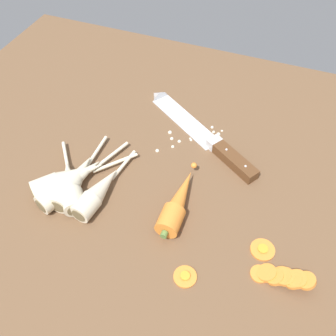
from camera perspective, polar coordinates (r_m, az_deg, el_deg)
ground_plane at (r=77.96cm, az=0.53°, el=-0.62°), size 120.00×90.00×4.00cm
chefs_knife at (r=83.23cm, az=4.46°, el=5.94°), size 30.99×21.65×4.18cm
whole_carrot at (r=68.23cm, az=1.53°, el=-5.31°), size 4.25×18.07×4.20cm
parsnip_front at (r=73.48cm, az=-14.57°, el=-2.18°), size 9.70×21.75×4.00cm
parsnip_mid_left at (r=73.14cm, az=-14.71°, el=-2.56°), size 13.49×16.17×4.00cm
parsnip_mid_right at (r=73.63cm, az=-14.10°, el=-1.90°), size 4.23×20.19×4.00cm
parsnip_back at (r=71.00cm, az=-10.64°, el=-3.62°), size 5.48×18.98×4.00cm
parsnip_outer at (r=74.37cm, az=-15.01°, el=-1.48°), size 15.79×18.02×4.00cm
carrot_slice_stack at (r=64.77cm, az=17.15°, el=-15.64°), size 10.03×3.65×3.35cm
carrot_slice_stray_near at (r=63.12cm, az=2.65°, el=-16.24°), size 3.88×3.88×0.70cm
carrot_slice_stray_mid at (r=67.21cm, az=14.32°, el=-11.97°), size 4.25×4.25×0.70cm
mince_crumbs at (r=83.00cm, az=3.01°, el=5.63°), size 12.46×13.30×0.89cm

